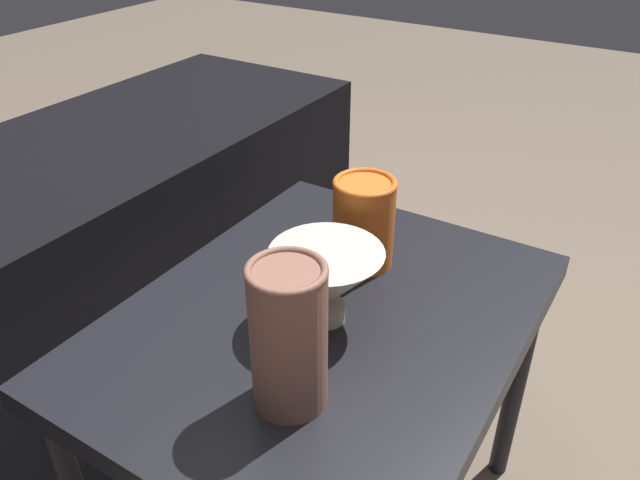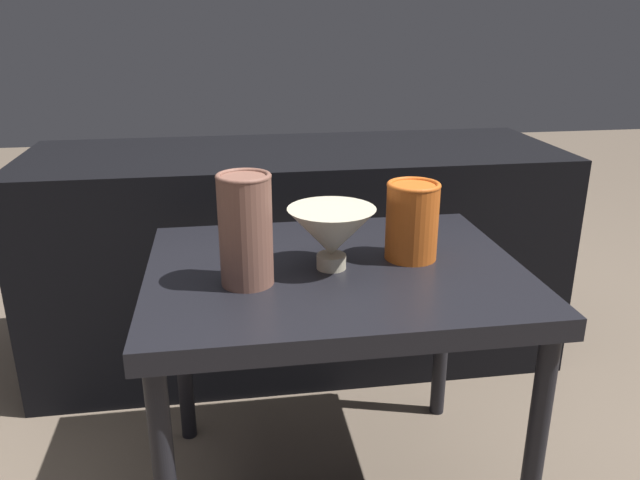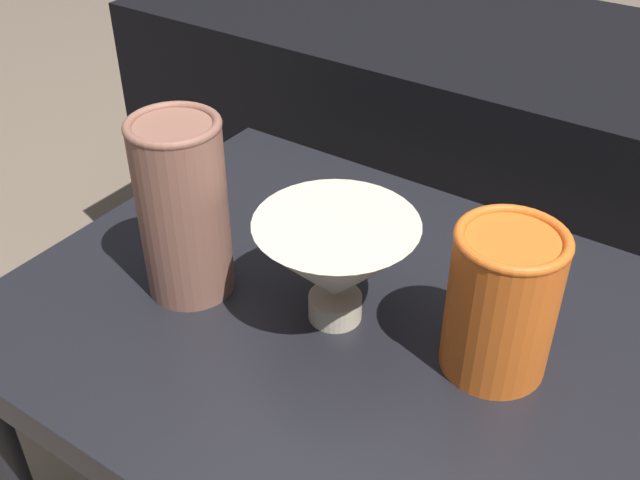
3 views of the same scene
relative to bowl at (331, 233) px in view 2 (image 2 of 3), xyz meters
name	(u,v)px [view 2 (image 2 of 3)]	position (x,y,z in m)	size (l,w,h in m)	color
table	(335,293)	(0.01, 0.01, -0.13)	(0.70, 0.55, 0.53)	black
couch_backdrop	(297,255)	(0.01, 0.63, -0.29)	(1.48, 0.50, 0.62)	black
bowl	(331,233)	(0.00, 0.00, 0.00)	(0.16, 0.16, 0.12)	beige
vase_textured_left	(246,229)	(-0.16, -0.04, 0.03)	(0.09, 0.09, 0.20)	brown
vase_colorful_right	(412,220)	(0.16, 0.03, 0.01)	(0.10, 0.10, 0.15)	orange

